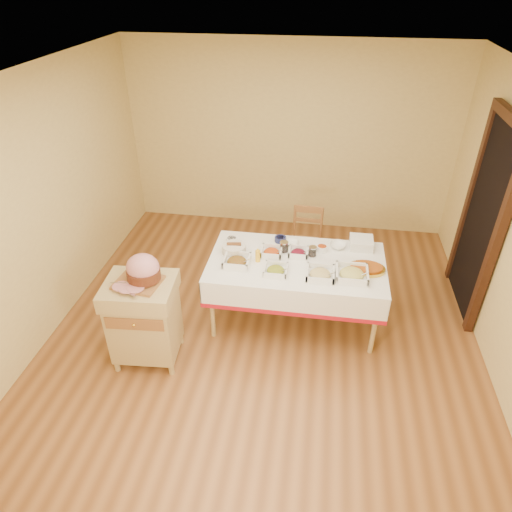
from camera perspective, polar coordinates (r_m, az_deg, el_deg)
The scene contains 23 objects.
room_shell at distance 4.22m, azimuth 1.09°, elevation 3.54°, with size 5.00×5.00×5.00m.
doorway at distance 5.36m, azimuth 26.62°, elevation 4.35°, with size 0.09×1.10×2.20m.
dining_table at distance 4.83m, azimuth 5.02°, elevation -2.25°, with size 1.82×1.02×0.76m.
butcher_cart at distance 4.52m, azimuth -13.82°, elevation -7.38°, with size 0.68×0.58×0.91m.
dining_chair at distance 5.69m, azimuth 6.26°, elevation 1.84°, with size 0.40×0.39×0.87m.
ham_on_board at distance 4.22m, azimuth -14.03°, elevation -1.83°, with size 0.43×0.41×0.28m.
serving_dish_a at distance 4.66m, azimuth -2.42°, elevation -0.65°, with size 0.27×0.26×0.12m.
serving_dish_b at distance 4.53m, azimuth 2.47°, elevation -1.78°, with size 0.23×0.23×0.09m.
serving_dish_c at distance 4.51m, azimuth 8.04°, elevation -2.23°, with size 0.27×0.27×0.11m.
serving_dish_d at distance 4.56m, azimuth 11.89°, elevation -2.20°, with size 0.31×0.31×0.12m.
serving_dish_e at distance 4.81m, azimuth 1.95°, elevation 0.51°, with size 0.23×0.22×0.11m.
serving_dish_f at distance 4.82m, azimuth 5.31°, elevation 0.45°, with size 0.21×0.20×0.10m.
small_bowl_left at distance 5.03m, azimuth -3.06°, elevation 2.05°, with size 0.12×0.12×0.05m.
small_bowl_mid at distance 5.04m, azimuth 3.07°, elevation 2.14°, with size 0.13×0.13×0.05m.
small_bowl_right at distance 4.92m, azimuth 8.25°, elevation 0.98°, with size 0.12×0.12×0.06m.
bowl_white_imported at distance 5.00m, azimuth 4.45°, elevation 1.65°, with size 0.15×0.15×0.04m, color white.
bowl_small_imported at distance 5.01m, azimuth 10.21°, elevation 1.32°, with size 0.17×0.17×0.05m, color white.
preserve_jar_left at distance 4.86m, azimuth 3.52°, elevation 1.12°, with size 0.09×0.09×0.12m.
preserve_jar_right at distance 4.82m, azimuth 7.08°, elevation 0.53°, with size 0.09×0.09×0.11m.
mustard_bottle at distance 4.68m, azimuth 0.22°, elevation 0.09°, with size 0.05×0.05×0.16m.
bread_basket at distance 4.84m, azimuth -2.76°, elevation 0.93°, with size 0.25×0.25×0.11m.
plate_stack at distance 5.05m, azimuth 13.01°, elevation 1.61°, with size 0.25×0.25×0.10m.
brass_platter at distance 4.70m, azimuth 13.63°, elevation -1.50°, with size 0.38×0.27×0.05m.
Camera 1 is at (0.48, -3.64, 3.38)m, focal length 32.00 mm.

